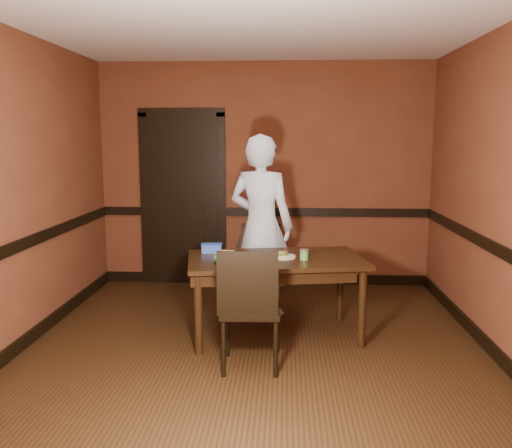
# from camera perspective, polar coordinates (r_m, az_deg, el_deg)

# --- Properties ---
(floor) EXTENTS (4.00, 4.50, 0.01)m
(floor) POSITION_cam_1_polar(r_m,az_deg,el_deg) (4.71, -0.24, -13.41)
(floor) COLOR black
(floor) RESTS_ON ground
(ceiling) EXTENTS (4.00, 4.50, 0.01)m
(ceiling) POSITION_cam_1_polar(r_m,az_deg,el_deg) (4.44, -0.26, 20.76)
(ceiling) COLOR white
(ceiling) RESTS_ON ground
(wall_back) EXTENTS (4.00, 0.02, 2.70)m
(wall_back) POSITION_cam_1_polar(r_m,az_deg,el_deg) (6.61, 0.90, 5.17)
(wall_back) COLOR brown
(wall_back) RESTS_ON ground
(wall_front) EXTENTS (4.00, 0.02, 2.70)m
(wall_front) POSITION_cam_1_polar(r_m,az_deg,el_deg) (2.15, -3.75, -3.01)
(wall_front) COLOR brown
(wall_front) RESTS_ON ground
(wall_left) EXTENTS (0.02, 4.50, 2.70)m
(wall_left) POSITION_cam_1_polar(r_m,az_deg,el_deg) (4.91, -24.26, 3.01)
(wall_left) COLOR brown
(wall_left) RESTS_ON ground
(wall_right) EXTENTS (0.02, 4.50, 2.70)m
(wall_right) POSITION_cam_1_polar(r_m,az_deg,el_deg) (4.70, 24.91, 2.73)
(wall_right) COLOR brown
(wall_right) RESTS_ON ground
(dado_back) EXTENTS (4.00, 0.03, 0.10)m
(dado_back) POSITION_cam_1_polar(r_m,az_deg,el_deg) (6.64, 0.88, 1.28)
(dado_back) COLOR black
(dado_back) RESTS_ON ground
(dado_left) EXTENTS (0.03, 4.50, 0.10)m
(dado_left) POSITION_cam_1_polar(r_m,az_deg,el_deg) (4.97, -23.77, -2.15)
(dado_left) COLOR black
(dado_left) RESTS_ON ground
(dado_right) EXTENTS (0.03, 4.50, 0.10)m
(dado_right) POSITION_cam_1_polar(r_m,az_deg,el_deg) (4.76, 24.38, -2.65)
(dado_right) COLOR black
(dado_right) RESTS_ON ground
(baseboard_back) EXTENTS (4.00, 0.03, 0.12)m
(baseboard_back) POSITION_cam_1_polar(r_m,az_deg,el_deg) (6.81, 0.86, -5.74)
(baseboard_back) COLOR black
(baseboard_back) RESTS_ON ground
(baseboard_left) EXTENTS (0.03, 4.50, 0.12)m
(baseboard_left) POSITION_cam_1_polar(r_m,az_deg,el_deg) (5.19, -23.17, -11.30)
(baseboard_left) COLOR black
(baseboard_left) RESTS_ON ground
(baseboard_right) EXTENTS (0.03, 4.50, 0.12)m
(baseboard_right) POSITION_cam_1_polar(r_m,az_deg,el_deg) (4.99, 23.74, -12.15)
(baseboard_right) COLOR black
(baseboard_right) RESTS_ON ground
(door) EXTENTS (1.05, 0.07, 2.20)m
(door) POSITION_cam_1_polar(r_m,az_deg,el_deg) (6.71, -7.69, 2.93)
(door) COLOR black
(door) RESTS_ON ground
(dining_table) EXTENTS (1.69, 1.12, 0.73)m
(dining_table) POSITION_cam_1_polar(r_m,az_deg,el_deg) (4.98, 2.07, -7.66)
(dining_table) COLOR black
(dining_table) RESTS_ON floor
(chair_far) EXTENTS (0.46, 0.46, 0.90)m
(chair_far) POSITION_cam_1_polar(r_m,az_deg,el_deg) (5.69, 0.25, -4.67)
(chair_far) COLOR black
(chair_far) RESTS_ON floor
(chair_near) EXTENTS (0.47, 0.47, 0.98)m
(chair_near) POSITION_cam_1_polar(r_m,az_deg,el_deg) (4.29, -0.60, -8.73)
(chair_near) COLOR black
(chair_near) RESTS_ON floor
(person) EXTENTS (0.78, 0.64, 1.84)m
(person) POSITION_cam_1_polar(r_m,az_deg,el_deg) (5.49, 0.53, -0.18)
(person) COLOR silver
(person) RESTS_ON floor
(sandwich_plate) EXTENTS (0.23, 0.23, 0.06)m
(sandwich_plate) POSITION_cam_1_polar(r_m,az_deg,el_deg) (4.88, 2.83, -3.37)
(sandwich_plate) COLOR white
(sandwich_plate) RESTS_ON dining_table
(sauce_jar) EXTENTS (0.08, 0.08, 0.09)m
(sauce_jar) POSITION_cam_1_polar(r_m,az_deg,el_deg) (4.81, 5.09, -3.21)
(sauce_jar) COLOR #559B41
(sauce_jar) RESTS_ON dining_table
(cheese_saucer) EXTENTS (0.17, 0.17, 0.05)m
(cheese_saucer) POSITION_cam_1_polar(r_m,az_deg,el_deg) (4.92, -2.98, -3.21)
(cheese_saucer) COLOR white
(cheese_saucer) RESTS_ON dining_table
(food_tub) EXTENTS (0.20, 0.15, 0.08)m
(food_tub) POSITION_cam_1_polar(r_m,az_deg,el_deg) (5.12, -4.69, -2.53)
(food_tub) COLOR blue
(food_tub) RESTS_ON dining_table
(wrapped_veg) EXTENTS (0.27, 0.08, 0.08)m
(wrapped_veg) POSITION_cam_1_polar(r_m,az_deg,el_deg) (4.66, -2.80, -3.70)
(wrapped_veg) COLOR #185424
(wrapped_veg) RESTS_ON dining_table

